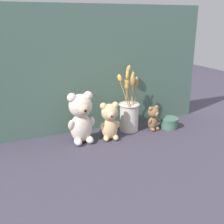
{
  "coord_description": "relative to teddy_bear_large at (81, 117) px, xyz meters",
  "views": [
    {
      "loc": [
        -0.55,
        -1.24,
        0.6
      ],
      "look_at": [
        0.0,
        0.02,
        0.14
      ],
      "focal_mm": 45.0,
      "sensor_mm": 36.0,
      "label": 1
    }
  ],
  "objects": [
    {
      "name": "ground_plane",
      "position": [
        0.17,
        -0.02,
        -0.14
      ],
      "size": [
        4.0,
        4.0,
        0.0
      ],
      "primitive_type": "plane",
      "color": "#3D3847"
    },
    {
      "name": "decorative_tin_tall",
      "position": [
        0.52,
        -0.01,
        -0.11
      ],
      "size": [
        0.1,
        0.1,
        0.06
      ],
      "color": "#47705B",
      "rests_on": "ground"
    },
    {
      "name": "teddy_bear_large",
      "position": [
        0.0,
        0.0,
        0.0
      ],
      "size": [
        0.14,
        0.13,
        0.26
      ],
      "color": "beige",
      "rests_on": "ground"
    },
    {
      "name": "backdrop_wall",
      "position": [
        0.17,
        0.15,
        0.2
      ],
      "size": [
        1.22,
        0.02,
        0.67
      ],
      "color": "#4C6B5B",
      "rests_on": "ground"
    },
    {
      "name": "teddy_bear_medium",
      "position": [
        0.15,
        -0.02,
        -0.03
      ],
      "size": [
        0.11,
        0.1,
        0.2
      ],
      "color": "#DBBC84",
      "rests_on": "ground"
    },
    {
      "name": "teddy_bear_small",
      "position": [
        0.42,
        -0.0,
        -0.06
      ],
      "size": [
        0.08,
        0.07,
        0.14
      ],
      "color": "olive",
      "rests_on": "ground"
    },
    {
      "name": "flower_vase",
      "position": [
        0.29,
        0.05,
        -0.03
      ],
      "size": [
        0.16,
        0.14,
        0.36
      ],
      "color": "silver",
      "rests_on": "ground"
    }
  ]
}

